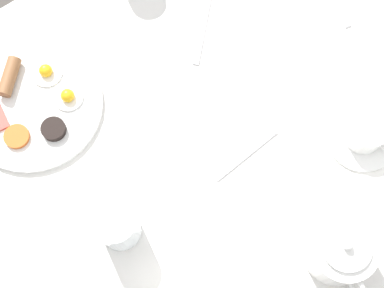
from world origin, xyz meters
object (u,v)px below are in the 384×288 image
object	(u,v)px
teapot_far	(340,250)
fork_by_plate	(202,29)
wine_glass_spare	(118,226)
spoon_for_tea	(246,154)
breakfast_plate	(34,104)
teacup_with_saucer_left	(365,134)

from	to	relation	value
teapot_far	fork_by_plate	world-z (taller)	teapot_far
fork_by_plate	wine_glass_spare	bearing A→B (deg)	-55.71
teapot_far	wine_glass_spare	world-z (taller)	teapot_far
spoon_for_tea	breakfast_plate	bearing A→B (deg)	-139.51
breakfast_plate	fork_by_plate	distance (m)	0.41
teapot_far	fork_by_plate	size ratio (longest dim) A/B	1.50
fork_by_plate	breakfast_plate	bearing A→B (deg)	-98.79
breakfast_plate	wine_glass_spare	xyz separation A→B (m)	(0.34, 0.00, 0.05)
breakfast_plate	teapot_far	xyz separation A→B (m)	(0.62, 0.32, 0.04)
breakfast_plate	teacup_with_saucer_left	bearing A→B (deg)	48.21
fork_by_plate	spoon_for_tea	size ratio (longest dim) A/B	0.82
teapot_far	wine_glass_spare	size ratio (longest dim) A/B	1.89
teacup_with_saucer_left	wine_glass_spare	size ratio (longest dim) A/B	1.40
wine_glass_spare	fork_by_plate	size ratio (longest dim) A/B	0.79
breakfast_plate	fork_by_plate	bearing A→B (deg)	81.21
breakfast_plate	wine_glass_spare	distance (m)	0.34
breakfast_plate	fork_by_plate	size ratio (longest dim) A/B	2.17
teapot_far	wine_glass_spare	distance (m)	0.43
teacup_with_saucer_left	spoon_for_tea	bearing A→B (deg)	-117.20
wine_glass_spare	fork_by_plate	xyz separation A→B (m)	(-0.27, 0.40, -0.05)
teapot_far	spoon_for_tea	bearing A→B (deg)	18.88
teacup_with_saucer_left	fork_by_plate	size ratio (longest dim) A/B	1.11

